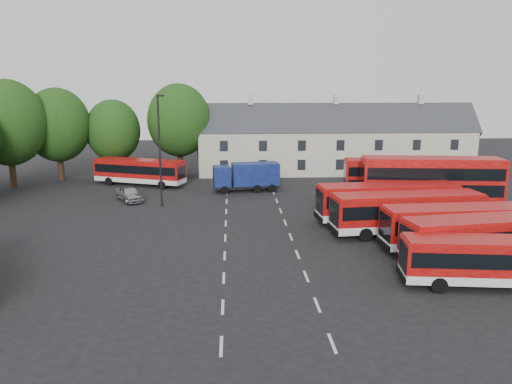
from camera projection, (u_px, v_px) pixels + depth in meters
ground at (225, 246)px, 35.89m from camera, size 140.00×140.00×0.00m
lane_markings at (258, 237)px, 37.96m from camera, size 5.15×33.80×0.01m
treeline at (29, 130)px, 52.38m from camera, size 29.92×32.59×12.01m
terrace_houses at (335, 143)px, 65.02m from camera, size 35.70×7.13×10.06m
bus_row_a at (494, 259)px, 28.33m from camera, size 10.40×3.53×2.88m
bus_row_b at (490, 237)px, 31.74m from camera, size 11.56×4.11×3.20m
bus_row_c at (464, 224)px, 34.54m from camera, size 11.41×3.16×3.19m
bus_row_d at (407, 210)px, 38.21m from camera, size 11.79×3.73×3.28m
bus_row_e at (388, 200)px, 41.53m from camera, size 11.85×3.60×3.30m
bus_dd_south at (431, 181)px, 44.73m from camera, size 12.51×4.18×5.03m
bus_dd_north at (398, 178)px, 48.76m from camera, size 10.60×3.51×4.27m
bus_north at (140, 170)px, 56.99m from camera, size 10.80×6.02×3.01m
box_truck at (247, 176)px, 53.88m from camera, size 7.26×3.08×3.08m
silver_car at (129, 194)px, 49.54m from camera, size 3.66×4.59×1.46m
lamppost at (160, 148)px, 46.38m from camera, size 0.72×0.49×10.49m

